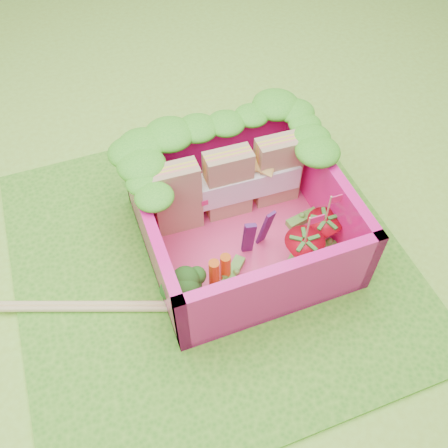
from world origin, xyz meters
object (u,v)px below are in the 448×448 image
sandwich_stack (229,184)px  strawberry_left (303,252)px  broccoli (186,284)px  strawberry_right (323,231)px  bento_box (242,216)px  chopsticks (57,306)px

sandwich_stack → strawberry_left: size_ratio=2.13×
sandwich_stack → strawberry_left: 0.69m
broccoli → strawberry_left: bearing=-1.3°
strawberry_left → strawberry_right: bearing=29.7°
bento_box → chopsticks: 1.33m
sandwich_stack → broccoli: (-0.51, -0.60, -0.11)m
sandwich_stack → strawberry_right: bearing=-45.0°
bento_box → strawberry_right: bento_box is taller
strawberry_left → chopsticks: size_ratio=0.24×
strawberry_left → strawberry_right: size_ratio=1.05×
sandwich_stack → strawberry_left: (0.28, -0.61, -0.14)m
bento_box → sandwich_stack: 0.27m
strawberry_right → bento_box: bearing=155.0°
bento_box → strawberry_right: bearing=-25.0°
sandwich_stack → chopsticks: 1.39m
sandwich_stack → strawberry_right: (0.49, -0.49, -0.15)m
sandwich_stack → broccoli: sandwich_stack is taller
bento_box → broccoli: size_ratio=3.95×
bento_box → broccoli: bento_box is taller
sandwich_stack → strawberry_right: sandwich_stack is taller
bento_box → chopsticks: bearing=-176.3°
strawberry_right → sandwich_stack: bearing=135.0°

